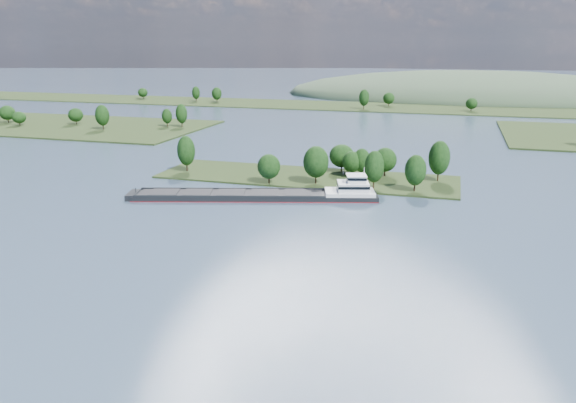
% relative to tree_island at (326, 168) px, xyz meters
% --- Properties ---
extents(ground, '(1800.00, 1800.00, 0.00)m').
position_rel_tree_island_xyz_m(ground, '(-6.89, -59.38, -3.86)').
color(ground, '#334358').
rests_on(ground, ground).
extents(tree_island, '(100.00, 31.77, 14.49)m').
position_rel_tree_island_xyz_m(tree_island, '(0.00, 0.00, 0.00)').
color(tree_island, '#223216').
rests_on(tree_island, ground).
extents(back_shoreline, '(900.00, 60.00, 14.84)m').
position_rel_tree_island_xyz_m(back_shoreline, '(2.36, 220.53, -3.21)').
color(back_shoreline, '#223216').
rests_on(back_shoreline, ground).
extents(hill_west, '(320.00, 160.00, 44.00)m').
position_rel_tree_island_xyz_m(hill_west, '(53.11, 320.62, -3.86)').
color(hill_west, '#394F36').
rests_on(hill_west, ground).
extents(cargo_barge, '(72.73, 28.01, 9.89)m').
position_rel_tree_island_xyz_m(cargo_barge, '(-10.44, -27.42, -2.61)').
color(cargo_barge, black).
rests_on(cargo_barge, ground).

